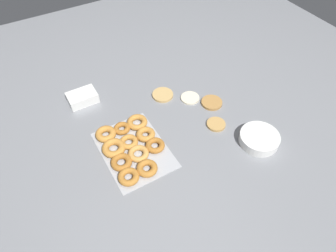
{
  "coord_description": "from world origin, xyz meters",
  "views": [
    {
      "loc": [
        0.89,
        -0.58,
        1.17
      ],
      "look_at": [
        0.02,
        -0.08,
        0.04
      ],
      "focal_mm": 32.0,
      "sensor_mm": 36.0,
      "label": 1
    }
  ],
  "objects_px": {
    "pancake_1": "(212,103)",
    "pancake_2": "(190,98)",
    "container_stack": "(82,98)",
    "donut_tray": "(131,147)",
    "pancake_3": "(163,95)",
    "pancake_0": "(216,124)",
    "batter_bowl": "(259,139)"
  },
  "relations": [
    {
      "from": "container_stack",
      "to": "pancake_0",
      "type": "bearing_deg",
      "value": 45.88
    },
    {
      "from": "pancake_2",
      "to": "batter_bowl",
      "type": "relative_size",
      "value": 0.54
    },
    {
      "from": "pancake_2",
      "to": "donut_tray",
      "type": "relative_size",
      "value": 0.26
    },
    {
      "from": "pancake_1",
      "to": "donut_tray",
      "type": "xyz_separation_m",
      "value": [
        0.06,
        -0.53,
        0.01
      ]
    },
    {
      "from": "pancake_0",
      "to": "batter_bowl",
      "type": "relative_size",
      "value": 0.5
    },
    {
      "from": "pancake_0",
      "to": "container_stack",
      "type": "xyz_separation_m",
      "value": [
        -0.52,
        -0.54,
        0.02
      ]
    },
    {
      "from": "batter_bowl",
      "to": "container_stack",
      "type": "xyz_separation_m",
      "value": [
        -0.72,
        -0.65,
        0.0
      ]
    },
    {
      "from": "donut_tray",
      "to": "container_stack",
      "type": "bearing_deg",
      "value": -168.95
    },
    {
      "from": "pancake_0",
      "to": "pancake_3",
      "type": "bearing_deg",
      "value": -158.91
    },
    {
      "from": "pancake_1",
      "to": "batter_bowl",
      "type": "xyz_separation_m",
      "value": [
        0.34,
        0.04,
        0.02
      ]
    },
    {
      "from": "pancake_0",
      "to": "pancake_1",
      "type": "height_order",
      "value": "pancake_1"
    },
    {
      "from": "pancake_0",
      "to": "pancake_2",
      "type": "bearing_deg",
      "value": -178.12
    },
    {
      "from": "pancake_2",
      "to": "pancake_3",
      "type": "distance_m",
      "value": 0.16
    },
    {
      "from": "pancake_1",
      "to": "pancake_2",
      "type": "xyz_separation_m",
      "value": [
        -0.09,
        -0.08,
        -0.0
      ]
    },
    {
      "from": "pancake_1",
      "to": "container_stack",
      "type": "height_order",
      "value": "container_stack"
    },
    {
      "from": "pancake_1",
      "to": "pancake_3",
      "type": "distance_m",
      "value": 0.28
    },
    {
      "from": "donut_tray",
      "to": "pancake_3",
      "type": "bearing_deg",
      "value": 128.34
    },
    {
      "from": "pancake_1",
      "to": "pancake_2",
      "type": "distance_m",
      "value": 0.13
    },
    {
      "from": "pancake_0",
      "to": "donut_tray",
      "type": "distance_m",
      "value": 0.46
    },
    {
      "from": "pancake_1",
      "to": "container_stack",
      "type": "distance_m",
      "value": 0.72
    },
    {
      "from": "pancake_3",
      "to": "donut_tray",
      "type": "distance_m",
      "value": 0.41
    },
    {
      "from": "pancake_2",
      "to": "pancake_3",
      "type": "relative_size",
      "value": 0.88
    },
    {
      "from": "pancake_3",
      "to": "container_stack",
      "type": "distance_m",
      "value": 0.45
    },
    {
      "from": "pancake_0",
      "to": "donut_tray",
      "type": "xyz_separation_m",
      "value": [
        -0.08,
        -0.45,
        0.01
      ]
    },
    {
      "from": "pancake_1",
      "to": "batter_bowl",
      "type": "distance_m",
      "value": 0.34
    },
    {
      "from": "pancake_2",
      "to": "container_stack",
      "type": "bearing_deg",
      "value": -118.18
    },
    {
      "from": "pancake_0",
      "to": "pancake_2",
      "type": "height_order",
      "value": "pancake_0"
    },
    {
      "from": "pancake_0",
      "to": "donut_tray",
      "type": "bearing_deg",
      "value": -100.21
    },
    {
      "from": "container_stack",
      "to": "pancake_2",
      "type": "bearing_deg",
      "value": 61.82
    },
    {
      "from": "pancake_1",
      "to": "pancake_2",
      "type": "relative_size",
      "value": 1.1
    },
    {
      "from": "donut_tray",
      "to": "container_stack",
      "type": "height_order",
      "value": "container_stack"
    },
    {
      "from": "pancake_0",
      "to": "pancake_1",
      "type": "bearing_deg",
      "value": 152.41
    }
  ]
}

